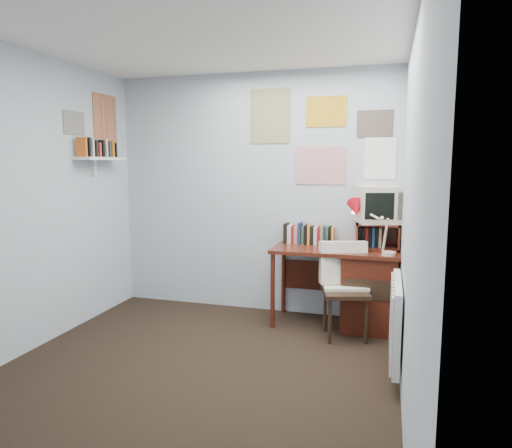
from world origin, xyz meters
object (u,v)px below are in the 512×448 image
(crt_tv, at_px, (380,203))
(wall_shelf, at_px, (100,159))
(desk, at_px, (363,287))
(desk_chair, at_px, (345,293))
(tv_riser, at_px, (378,236))
(radiator, at_px, (396,320))
(desk_lamp, at_px, (389,231))

(crt_tv, distance_m, wall_shelf, 2.77)
(desk, bearing_deg, desk_chair, -114.61)
(wall_shelf, bearing_deg, tv_riser, 10.32)
(crt_tv, relative_size, radiator, 0.50)
(desk, distance_m, radiator, 0.97)
(crt_tv, height_order, wall_shelf, wall_shelf)
(desk, distance_m, wall_shelf, 2.87)
(desk_lamp, height_order, crt_tv, crt_tv)
(desk_lamp, bearing_deg, crt_tv, 126.59)
(desk_chair, bearing_deg, desk_lamp, 1.85)
(desk_lamp, distance_m, tv_riser, 0.33)
(wall_shelf, bearing_deg, desk_chair, 1.77)
(desk, distance_m, tv_riser, 0.51)
(desk_lamp, relative_size, radiator, 0.54)
(desk_chair, distance_m, crt_tv, 0.93)
(desk, relative_size, crt_tv, 2.97)
(desk_chair, bearing_deg, radiator, -71.27)
(tv_riser, xyz_separation_m, wall_shelf, (-2.69, -0.49, 0.74))
(desk_lamp, bearing_deg, radiator, -65.15)
(desk_lamp, xyz_separation_m, radiator, (0.07, -0.74, -0.56))
(crt_tv, bearing_deg, radiator, -96.82)
(desk_lamp, height_order, radiator, desk_lamp)
(desk, xyz_separation_m, radiator, (0.29, -0.93, 0.01))
(wall_shelf, bearing_deg, crt_tv, 10.72)
(desk, height_order, wall_shelf, wall_shelf)
(desk_chair, distance_m, desk_lamp, 0.67)
(tv_riser, distance_m, wall_shelf, 2.83)
(crt_tv, height_order, radiator, crt_tv)
(crt_tv, bearing_deg, tv_riser, -115.09)
(desk_lamp, bearing_deg, desk_chair, -142.90)
(radiator, bearing_deg, crt_tv, 98.94)
(desk, xyz_separation_m, crt_tv, (0.12, 0.13, 0.80))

